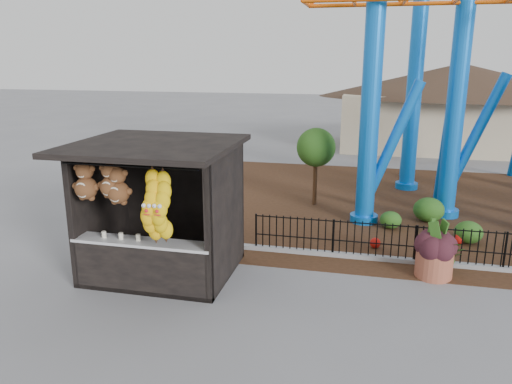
% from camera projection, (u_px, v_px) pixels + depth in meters
% --- Properties ---
extents(ground, '(120.00, 120.00, 0.00)m').
position_uv_depth(ground, '(280.00, 309.00, 10.05)').
color(ground, slate).
rests_on(ground, ground).
extents(mulch_bed, '(18.00, 12.00, 0.02)m').
position_uv_depth(mulch_bed, '(441.00, 209.00, 16.68)').
color(mulch_bed, '#331E11').
rests_on(mulch_bed, ground).
extents(curb, '(18.00, 0.18, 0.12)m').
position_uv_depth(curb, '(467.00, 266.00, 11.97)').
color(curb, gray).
rests_on(curb, ground).
extents(prize_booth, '(3.50, 3.40, 3.12)m').
position_uv_depth(prize_booth, '(156.00, 213.00, 11.15)').
color(prize_booth, black).
rests_on(prize_booth, ground).
extents(picket_fence, '(12.20, 0.06, 1.00)m').
position_uv_depth(picket_fence, '(510.00, 252.00, 11.66)').
color(picket_fence, black).
rests_on(picket_fence, ground).
extents(roller_coaster, '(11.00, 6.37, 10.82)m').
position_uv_depth(roller_coaster, '(500.00, 4.00, 14.96)').
color(roller_coaster, blue).
rests_on(roller_coaster, ground).
extents(terracotta_planter, '(1.09, 1.09, 0.65)m').
position_uv_depth(terracotta_planter, '(434.00, 264.00, 11.45)').
color(terracotta_planter, '#9B4F38').
rests_on(terracotta_planter, ground).
extents(planter_foliage, '(0.70, 0.70, 0.64)m').
position_uv_depth(planter_foliage, '(437.00, 237.00, 11.28)').
color(planter_foliage, black).
rests_on(planter_foliage, terracotta_planter).
extents(potted_plant, '(0.99, 0.91, 0.94)m').
position_uv_depth(potted_plant, '(444.00, 256.00, 11.49)').
color(potted_plant, '#1F591A').
rests_on(potted_plant, ground).
extents(landscaping, '(7.61, 3.33, 0.74)m').
position_uv_depth(landscaping, '(476.00, 222.00, 14.34)').
color(landscaping, '#244D16').
rests_on(landscaping, mulch_bed).
extents(pavilion, '(15.00, 15.00, 4.80)m').
position_uv_depth(pavilion, '(459.00, 93.00, 26.71)').
color(pavilion, '#BFAD8C').
rests_on(pavilion, ground).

